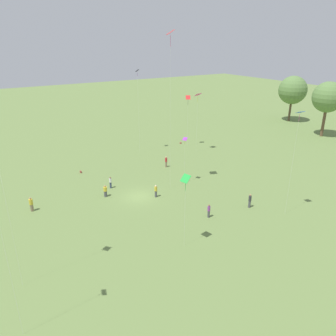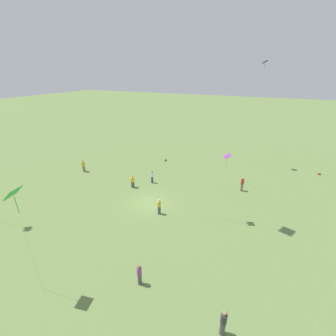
% 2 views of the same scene
% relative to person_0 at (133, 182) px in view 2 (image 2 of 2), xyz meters
% --- Properties ---
extents(ground_plane, '(240.00, 240.00, 0.00)m').
position_rel_person_0_xyz_m(ground_plane, '(2.32, 3.62, -0.78)').
color(ground_plane, olive).
extents(person_0, '(0.62, 0.62, 1.61)m').
position_rel_person_0_xyz_m(person_0, '(0.00, 0.00, 0.00)').
color(person_0, '#4C4C51').
rests_on(person_0, ground_plane).
extents(person_1, '(0.36, 0.36, 1.81)m').
position_rel_person_0_xyz_m(person_1, '(12.29, 13.90, 0.13)').
color(person_1, '#4C4C51').
rests_on(person_1, ground_plane).
extents(person_2, '(0.48, 0.48, 1.70)m').
position_rel_person_0_xyz_m(person_2, '(3.64, 5.57, 0.07)').
color(person_2, '#4C4C51').
rests_on(person_2, ground_plane).
extents(person_3, '(0.38, 0.38, 1.82)m').
position_rel_person_0_xyz_m(person_3, '(-4.83, 12.42, 0.13)').
color(person_3, '#847056').
rests_on(person_3, ground_plane).
extents(person_4, '(0.42, 0.42, 1.68)m').
position_rel_person_0_xyz_m(person_4, '(-2.09, 1.60, 0.07)').
color(person_4, '#333D5B').
rests_on(person_4, ground_plane).
extents(person_5, '(0.63, 0.63, 1.82)m').
position_rel_person_0_xyz_m(person_5, '(-1.06, -9.04, 0.11)').
color(person_5, '#847056').
rests_on(person_5, ground_plane).
extents(person_6, '(0.45, 0.45, 1.67)m').
position_rel_person_0_xyz_m(person_6, '(11.50, 8.11, 0.07)').
color(person_6, '#4C4C51').
rests_on(person_6, ground_plane).
extents(kite_1, '(0.78, 0.71, 14.66)m').
position_rel_person_0_xyz_m(kite_1, '(-13.81, 12.29, 12.54)').
color(kite_1, black).
rests_on(kite_1, ground_plane).
extents(kite_2, '(0.78, 0.75, 6.75)m').
position_rel_person_0_xyz_m(kite_2, '(1.78, 11.40, 5.46)').
color(kite_2, purple).
rests_on(kite_2, ground_plane).
extents(kite_4, '(0.99, 0.82, 7.68)m').
position_rel_person_0_xyz_m(kite_4, '(14.62, 2.48, 6.35)').
color(kite_4, green).
rests_on(kite_4, ground_plane).
extents(picnic_bag_0, '(0.41, 0.19, 0.32)m').
position_rel_person_0_xyz_m(picnic_bag_0, '(-9.79, -0.16, -0.62)').
color(picnic_bag_0, '#933833').
rests_on(picnic_bag_0, ground_plane).
extents(picnic_bag_1, '(0.41, 0.41, 0.22)m').
position_rel_person_0_xyz_m(picnic_bag_1, '(-14.21, 21.63, -0.67)').
color(picnic_bag_1, '#933833').
rests_on(picnic_bag_1, ground_plane).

